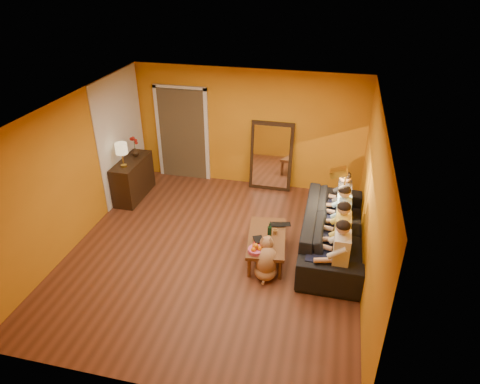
% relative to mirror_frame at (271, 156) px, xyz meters
% --- Properties ---
extents(room_shell, '(5.00, 5.50, 2.60)m').
position_rel_mirror_frame_xyz_m(room_shell, '(-0.55, -2.26, 0.54)').
color(room_shell, brown).
rests_on(room_shell, ground).
extents(white_accent, '(0.02, 1.90, 2.58)m').
position_rel_mirror_frame_xyz_m(white_accent, '(-3.04, -0.88, 0.54)').
color(white_accent, white).
rests_on(white_accent, wall_left).
extents(doorway_recess, '(1.06, 0.30, 2.10)m').
position_rel_mirror_frame_xyz_m(doorway_recess, '(-2.05, 0.20, 0.29)').
color(doorway_recess, '#3F2D19').
rests_on(doorway_recess, floor).
extents(door_jamb_left, '(0.08, 0.06, 2.20)m').
position_rel_mirror_frame_xyz_m(door_jamb_left, '(-2.62, 0.08, 0.29)').
color(door_jamb_left, white).
rests_on(door_jamb_left, wall_back).
extents(door_jamb_right, '(0.08, 0.06, 2.20)m').
position_rel_mirror_frame_xyz_m(door_jamb_right, '(-1.48, 0.08, 0.29)').
color(door_jamb_right, white).
rests_on(door_jamb_right, wall_back).
extents(door_header, '(1.22, 0.06, 0.08)m').
position_rel_mirror_frame_xyz_m(door_header, '(-2.05, 0.08, 1.36)').
color(door_header, white).
rests_on(door_header, wall_back).
extents(mirror_frame, '(0.92, 0.27, 1.51)m').
position_rel_mirror_frame_xyz_m(mirror_frame, '(0.00, 0.00, 0.00)').
color(mirror_frame, '#311E10').
rests_on(mirror_frame, floor).
extents(mirror_glass, '(0.78, 0.21, 1.35)m').
position_rel_mirror_frame_xyz_m(mirror_glass, '(0.00, -0.04, 0.00)').
color(mirror_glass, white).
rests_on(mirror_glass, mirror_frame).
extents(sideboard, '(0.44, 1.18, 0.85)m').
position_rel_mirror_frame_xyz_m(sideboard, '(-2.79, -1.08, -0.34)').
color(sideboard, '#311E10').
rests_on(sideboard, floor).
extents(table_lamp, '(0.24, 0.24, 0.51)m').
position_rel_mirror_frame_xyz_m(table_lamp, '(-2.79, -1.38, 0.34)').
color(table_lamp, beige).
rests_on(table_lamp, sideboard).
extents(sofa, '(2.62, 1.03, 0.77)m').
position_rel_mirror_frame_xyz_m(sofa, '(1.45, -2.02, -0.38)').
color(sofa, black).
rests_on(sofa, floor).
extents(coffee_table, '(0.76, 1.29, 0.42)m').
position_rel_mirror_frame_xyz_m(coffee_table, '(0.36, -2.53, -0.55)').
color(coffee_table, brown).
rests_on(coffee_table, floor).
extents(floor_lamp, '(0.31, 0.25, 1.44)m').
position_rel_mirror_frame_xyz_m(floor_lamp, '(1.55, -1.75, -0.04)').
color(floor_lamp, gold).
rests_on(floor_lamp, floor).
extents(dog, '(0.57, 0.67, 0.68)m').
position_rel_mirror_frame_xyz_m(dog, '(0.45, -3.00, -0.42)').
color(dog, '#AE774E').
rests_on(dog, floor).
extents(person_far_left, '(0.70, 0.44, 1.22)m').
position_rel_mirror_frame_xyz_m(person_far_left, '(1.58, -3.02, -0.15)').
color(person_far_left, silver).
rests_on(person_far_left, sofa).
extents(person_mid_left, '(0.70, 0.44, 1.22)m').
position_rel_mirror_frame_xyz_m(person_mid_left, '(1.58, -2.47, -0.15)').
color(person_mid_left, '#E0C44A').
rests_on(person_mid_left, sofa).
extents(person_mid_right, '(0.70, 0.44, 1.22)m').
position_rel_mirror_frame_xyz_m(person_mid_right, '(1.58, -1.92, -0.15)').
color(person_mid_right, '#97C8EA').
rests_on(person_mid_right, sofa).
extents(person_far_right, '(0.70, 0.44, 1.22)m').
position_rel_mirror_frame_xyz_m(person_far_right, '(1.58, -1.37, -0.15)').
color(person_far_right, '#36363B').
rests_on(person_far_right, sofa).
extents(fruit_bowl, '(0.26, 0.26, 0.16)m').
position_rel_mirror_frame_xyz_m(fruit_bowl, '(0.26, -2.98, -0.26)').
color(fruit_bowl, '#D34A77').
rests_on(fruit_bowl, coffee_table).
extents(wine_bottle, '(0.07, 0.07, 0.31)m').
position_rel_mirror_frame_xyz_m(wine_bottle, '(0.41, -2.58, -0.18)').
color(wine_bottle, black).
rests_on(wine_bottle, coffee_table).
extents(tumbler, '(0.11, 0.11, 0.09)m').
position_rel_mirror_frame_xyz_m(tumbler, '(0.48, -2.41, -0.30)').
color(tumbler, '#B27F3F').
rests_on(tumbler, coffee_table).
extents(laptop, '(0.41, 0.31, 0.03)m').
position_rel_mirror_frame_xyz_m(laptop, '(0.54, -2.18, -0.33)').
color(laptop, black).
rests_on(laptop, coffee_table).
extents(book_lower, '(0.24, 0.27, 0.02)m').
position_rel_mirror_frame_xyz_m(book_lower, '(0.18, -2.73, -0.33)').
color(book_lower, '#311E10').
rests_on(book_lower, coffee_table).
extents(book_mid, '(0.20, 0.26, 0.02)m').
position_rel_mirror_frame_xyz_m(book_mid, '(0.19, -2.72, -0.31)').
color(book_mid, '#9F1A12').
rests_on(book_mid, book_lower).
extents(book_upper, '(0.24, 0.26, 0.02)m').
position_rel_mirror_frame_xyz_m(book_upper, '(0.18, -2.74, -0.29)').
color(book_upper, black).
rests_on(book_upper, book_mid).
extents(vase, '(0.16, 0.16, 0.17)m').
position_rel_mirror_frame_xyz_m(vase, '(-2.79, -0.83, 0.18)').
color(vase, '#311E10').
rests_on(vase, sideboard).
extents(flowers, '(0.17, 0.17, 0.45)m').
position_rel_mirror_frame_xyz_m(flowers, '(-2.79, -0.83, 0.43)').
color(flowers, '#9F1A12').
rests_on(flowers, vase).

